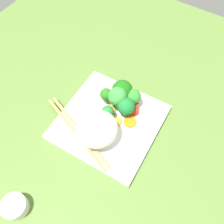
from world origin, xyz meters
TOP-DOWN VIEW (x-y plane):
  - ground_plane at (0.00, 0.00)cm, footprint 110.00×110.00cm
  - square_plate at (0.00, 0.00)cm, footprint 24.15×24.15cm
  - rice_mound at (-0.10, -4.92)cm, footprint 13.11×13.18cm
  - broccoli_floret_0 at (-0.52, 4.73)cm, footprint 4.68×4.68cm
  - broccoli_floret_1 at (2.36, 3.91)cm, footprint 4.30×4.30cm
  - broccoli_floret_2 at (-0.73, 7.25)cm, footprint 5.25×5.25cm
  - broccoli_floret_3 at (-0.73, 0.54)cm, footprint 2.93×2.93cm
  - broccoli_floret_4 at (-3.66, 4.47)cm, footprint 3.11×3.11cm
  - broccoli_floret_5 at (2.41, 7.33)cm, footprint 3.76×3.76cm
  - carrot_slice_0 at (1.83, 0.72)cm, footprint 3.05×3.05cm
  - carrot_slice_1 at (-2.67, 8.31)cm, footprint 3.41×3.41cm
  - carrot_slice_2 at (4.56, 2.34)cm, footprint 3.72×3.72cm
  - carrot_slice_3 at (-1.49, 2.68)cm, footprint 3.91×3.91cm
  - pepper_chunk_0 at (3.29, 5.59)cm, footprint 3.78×3.82cm
  - chopstick_pair at (-4.71, -6.63)cm, footprint 22.71×9.77cm
  - sauce_cup at (-5.45, -27.01)cm, footprint 5.19×5.19cm

SIDE VIEW (x-z plane):
  - ground_plane at x=0.00cm, z-range -2.00..0.00cm
  - square_plate at x=0.00cm, z-range 0.00..1.34cm
  - sauce_cup at x=-5.45cm, z-range 0.00..2.79cm
  - carrot_slice_1 at x=-2.67cm, z-range 1.34..1.85cm
  - carrot_slice_3 at x=-1.49cm, z-range 1.34..1.91cm
  - carrot_slice_2 at x=4.56cm, z-range 1.34..1.99cm
  - carrot_slice_0 at x=1.83cm, z-range 1.34..2.00cm
  - chopstick_pair at x=-4.71cm, z-range 1.34..2.15cm
  - pepper_chunk_0 at x=3.29cm, z-range 1.34..3.41cm
  - broccoli_floret_3 at x=-0.73cm, z-range 1.81..6.30cm
  - broccoli_floret_4 at x=-3.66cm, z-range 1.84..6.67cm
  - broccoli_floret_5 at x=2.41cm, z-range 1.78..7.13cm
  - broccoli_floret_1 at x=2.36cm, z-range 1.78..7.29cm
  - rice_mound at x=-0.10cm, z-range 1.34..8.47cm
  - broccoli_floret_2 at x=-0.73cm, z-range 1.74..8.15cm
  - broccoli_floret_0 at x=-0.52cm, z-range 2.21..8.84cm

